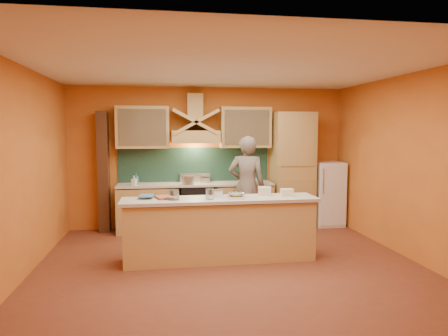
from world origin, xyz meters
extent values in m
cube|color=brown|center=(0.00, 0.00, 0.00)|extent=(5.50, 5.00, 0.01)
cube|color=white|center=(0.00, 0.00, 2.80)|extent=(5.50, 5.00, 0.01)
cube|color=orange|center=(0.00, 2.50, 1.40)|extent=(5.50, 0.02, 2.80)
cube|color=orange|center=(0.00, -2.50, 1.40)|extent=(5.50, 0.02, 2.80)
cube|color=orange|center=(-2.75, 0.00, 1.40)|extent=(0.02, 5.00, 2.80)
cube|color=orange|center=(2.75, 0.00, 1.40)|extent=(0.02, 5.00, 2.80)
cube|color=tan|center=(-1.25, 2.20, 0.43)|extent=(1.10, 0.60, 0.86)
cube|color=tan|center=(0.65, 2.20, 0.43)|extent=(1.10, 0.60, 0.86)
cube|color=beige|center=(-0.30, 2.20, 0.90)|extent=(3.00, 0.62, 0.04)
cube|color=black|center=(-0.30, 2.20, 0.45)|extent=(0.60, 0.58, 0.90)
cube|color=#18362B|center=(-0.30, 2.48, 1.25)|extent=(3.00, 0.03, 0.70)
cube|color=tan|center=(-0.30, 2.25, 1.82)|extent=(0.92, 0.50, 0.24)
cube|color=tan|center=(-0.30, 2.35, 2.40)|extent=(0.30, 0.30, 0.50)
cube|color=tan|center=(-1.30, 2.33, 2.00)|extent=(1.00, 0.35, 0.80)
cube|color=tan|center=(0.70, 2.33, 2.00)|extent=(1.00, 0.35, 0.80)
cube|color=tan|center=(1.65, 2.20, 1.15)|extent=(0.80, 0.60, 2.30)
cube|color=white|center=(2.40, 2.20, 0.65)|extent=(0.58, 0.60, 1.30)
cube|color=#472816|center=(-2.05, 2.35, 1.15)|extent=(0.20, 0.30, 2.30)
cube|color=#DCB971|center=(-0.10, 0.30, 0.44)|extent=(2.80, 0.55, 0.88)
cube|color=beige|center=(-0.10, 0.30, 0.92)|extent=(2.90, 0.62, 0.05)
imported|color=#70665B|center=(0.60, 1.66, 0.92)|extent=(0.77, 0.61, 1.85)
cylinder|color=#B2B3B9|center=(-0.46, 2.05, 0.99)|extent=(0.28, 0.28, 0.18)
cylinder|color=silver|center=(-0.11, 2.25, 0.96)|extent=(0.24, 0.24, 0.13)
imported|color=silver|center=(-1.46, 2.05, 1.01)|extent=(0.11, 0.11, 0.18)
imported|color=#32658B|center=(-1.43, 2.11, 1.03)|extent=(0.09, 0.09, 0.23)
imported|color=white|center=(0.82, 2.23, 0.95)|extent=(0.27, 0.27, 0.06)
cube|color=silver|center=(0.70, 2.03, 0.97)|extent=(0.34, 0.30, 0.10)
imported|color=#A5523B|center=(-1.03, 0.37, 0.96)|extent=(0.30, 0.35, 0.03)
imported|color=#3D6887|center=(-1.28, 0.46, 0.98)|extent=(0.24, 0.31, 0.02)
cylinder|color=silver|center=(-0.78, 0.25, 1.02)|extent=(0.19, 0.19, 0.15)
cylinder|color=silver|center=(-0.26, 0.21, 1.02)|extent=(0.12, 0.12, 0.15)
cube|color=white|center=(-0.11, 0.37, 0.99)|extent=(0.14, 0.14, 0.10)
imported|color=silver|center=(0.15, 0.34, 0.98)|extent=(0.27, 0.27, 0.06)
cube|color=#C5AEA2|center=(0.13, 0.22, 0.95)|extent=(0.26, 0.22, 0.02)
cube|color=beige|center=(0.62, 0.46, 1.01)|extent=(0.23, 0.20, 0.13)
cube|color=#ECEBC2|center=(0.93, 0.31, 1.00)|extent=(0.19, 0.15, 0.11)
camera|label=1|loc=(-0.94, -5.48, 1.94)|focal=32.00mm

